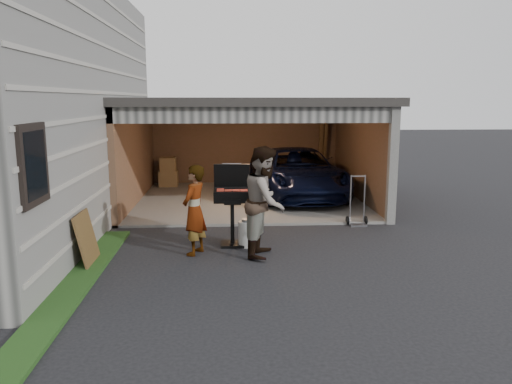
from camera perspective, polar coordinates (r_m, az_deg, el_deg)
ground at (r=8.09m, az=-3.98°, el=-10.18°), size 80.00×80.00×0.00m
groundcover_strip at (r=7.53m, az=-21.87°, el=-12.32°), size 0.50×8.00×0.06m
garage at (r=14.41m, az=-0.78°, el=6.59°), size 6.80×6.30×2.90m
minivan at (r=14.70m, az=4.72°, el=2.03°), size 2.65×5.15×1.39m
woman at (r=9.29m, az=-7.05°, el=-2.08°), size 0.62×0.72×1.68m
man at (r=9.13m, az=1.04°, el=-1.10°), size 1.00×1.15×2.03m
bbq_grill at (r=9.79m, az=-2.74°, el=-0.72°), size 0.72×0.63×1.60m
propane_tank at (r=9.85m, az=-1.06°, el=-4.82°), size 0.42×0.42×0.50m
plywood_panel at (r=9.19m, az=-18.77°, el=-5.12°), size 0.24×0.85×0.93m
hand_truck at (r=11.74m, az=11.50°, el=-2.65°), size 0.48×0.35×1.16m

